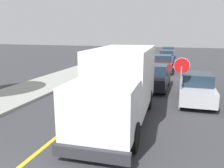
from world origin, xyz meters
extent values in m
cube|color=gold|center=(0.00, 10.00, 0.00)|extent=(0.16, 56.00, 0.01)
cube|color=white|center=(1.81, 7.68, 1.90)|extent=(2.62, 5.10, 2.60)
cube|color=white|center=(1.97, 4.18, 1.45)|extent=(2.37, 2.10, 1.70)
cube|color=#1E2D3D|center=(2.01, 3.28, 1.82)|extent=(2.04, 0.17, 0.75)
cube|color=#2D2D33|center=(2.02, 3.10, 0.42)|extent=(2.41, 0.31, 0.36)
cylinder|color=black|center=(3.01, 4.43, 0.50)|extent=(0.34, 1.01, 1.00)
cylinder|color=black|center=(0.91, 4.33, 0.50)|extent=(0.34, 1.01, 1.00)
cylinder|color=black|center=(2.81, 8.97, 0.50)|extent=(0.34, 1.01, 1.00)
cylinder|color=black|center=(0.71, 8.88, 0.50)|extent=(0.34, 1.01, 1.00)
cube|color=black|center=(2.58, 13.51, 0.65)|extent=(1.85, 4.42, 0.76)
cube|color=#1E2D3D|center=(2.58, 13.66, 1.35)|extent=(1.60, 1.82, 0.64)
cylinder|color=black|center=(3.35, 12.10, 0.32)|extent=(0.23, 0.64, 0.64)
cylinder|color=black|center=(1.77, 12.11, 0.32)|extent=(0.23, 0.64, 0.64)
cylinder|color=black|center=(3.38, 14.91, 0.32)|extent=(0.23, 0.64, 0.64)
cylinder|color=black|center=(1.80, 14.93, 0.32)|extent=(0.23, 0.64, 0.64)
cube|color=maroon|center=(2.43, 20.85, 0.65)|extent=(1.97, 4.47, 0.76)
cube|color=#1E2D3D|center=(2.43, 21.00, 1.35)|extent=(1.65, 1.86, 0.64)
cylinder|color=black|center=(3.28, 19.47, 0.32)|extent=(0.25, 0.65, 0.64)
cylinder|color=black|center=(1.70, 19.41, 0.32)|extent=(0.25, 0.65, 0.64)
cylinder|color=black|center=(3.17, 22.29, 0.32)|extent=(0.25, 0.65, 0.64)
cylinder|color=black|center=(1.59, 22.22, 0.32)|extent=(0.25, 0.65, 0.64)
cube|color=#2D4793|center=(2.28, 27.32, 0.65)|extent=(1.83, 4.41, 0.76)
cube|color=#1E2D3D|center=(2.28, 27.47, 1.35)|extent=(1.60, 1.81, 0.64)
cylinder|color=black|center=(3.08, 25.92, 0.32)|extent=(0.23, 0.64, 0.64)
cylinder|color=black|center=(1.50, 25.91, 0.32)|extent=(0.23, 0.64, 0.64)
cylinder|color=black|center=(3.06, 28.73, 0.32)|extent=(0.23, 0.64, 0.64)
cylinder|color=black|center=(1.48, 28.72, 0.32)|extent=(0.23, 0.64, 0.64)
cube|color=#B7B7BC|center=(1.99, 33.98, 0.65)|extent=(1.81, 4.40, 0.76)
cube|color=#1E2D3D|center=(1.99, 34.13, 1.35)|extent=(1.59, 1.80, 0.64)
cylinder|color=black|center=(2.79, 32.57, 0.32)|extent=(0.22, 0.64, 0.64)
cylinder|color=black|center=(1.21, 32.57, 0.32)|extent=(0.22, 0.64, 0.64)
cylinder|color=black|center=(2.78, 35.39, 0.32)|extent=(0.22, 0.64, 0.64)
cylinder|color=black|center=(1.20, 35.38, 0.32)|extent=(0.22, 0.64, 0.64)
cube|color=#B7B7BC|center=(5.20, 11.06, 0.65)|extent=(1.88, 4.43, 0.76)
cube|color=#1E2D3D|center=(5.20, 10.91, 1.35)|extent=(1.62, 1.83, 0.64)
cylinder|color=black|center=(4.38, 12.45, 0.32)|extent=(0.23, 0.64, 0.64)
cylinder|color=black|center=(5.96, 12.48, 0.32)|extent=(0.23, 0.64, 0.64)
cylinder|color=black|center=(4.44, 9.64, 0.32)|extent=(0.23, 0.64, 0.64)
cylinder|color=black|center=(6.02, 9.66, 0.32)|extent=(0.23, 0.64, 0.64)
cylinder|color=gray|center=(4.35, 9.47, 1.10)|extent=(0.08, 0.08, 2.20)
cylinder|color=red|center=(4.35, 9.50, 2.25)|extent=(0.76, 0.03, 0.76)
cylinder|color=white|center=(4.35, 9.52, 2.25)|extent=(0.80, 0.02, 0.80)
camera|label=1|loc=(4.45, -2.65, 3.91)|focal=37.56mm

